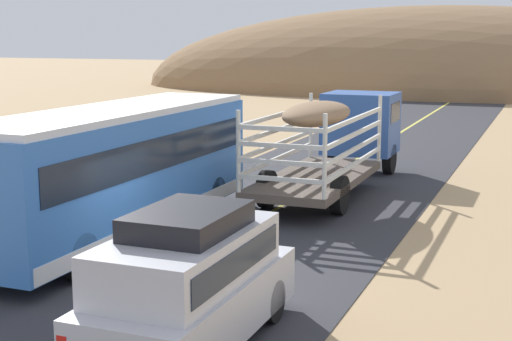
% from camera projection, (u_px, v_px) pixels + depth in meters
% --- Properties ---
extents(ground_plane, '(240.00, 240.00, 0.00)m').
position_uv_depth(ground_plane, '(176.00, 272.00, 15.88)').
color(ground_plane, tan).
extents(road_surface, '(8.00, 120.00, 0.02)m').
position_uv_depth(road_surface, '(176.00, 271.00, 15.88)').
color(road_surface, '#2D2D33').
rests_on(road_surface, ground).
extents(road_centre_line, '(0.16, 117.60, 0.00)m').
position_uv_depth(road_centre_line, '(176.00, 271.00, 15.87)').
color(road_centre_line, '#D8CC4C').
rests_on(road_centre_line, road_surface).
extents(suv_near, '(1.90, 4.62, 2.29)m').
position_uv_depth(suv_near, '(190.00, 280.00, 11.80)').
color(suv_near, silver).
rests_on(suv_near, road_surface).
extents(livestock_truck, '(2.53, 9.70, 3.02)m').
position_uv_depth(livestock_truck, '(345.00, 131.00, 25.11)').
color(livestock_truck, '#3359A5').
rests_on(livestock_truck, road_surface).
extents(bus, '(2.54, 10.00, 3.21)m').
position_uv_depth(bus, '(117.00, 168.00, 18.36)').
color(bus, '#3872C6').
rests_on(bus, road_surface).
extents(distant_hill, '(57.76, 27.58, 15.27)m').
position_uv_depth(distant_hill, '(434.00, 89.00, 68.91)').
color(distant_hill, olive).
rests_on(distant_hill, ground).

